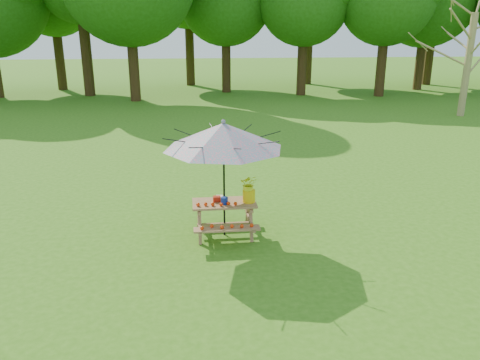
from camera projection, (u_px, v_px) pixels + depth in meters
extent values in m
plane|color=#356D14|center=(478.00, 278.00, 7.46)|extent=(120.00, 120.00, 0.00)
cylinder|color=olive|center=(467.00, 66.00, 20.79)|extent=(0.34, 0.34, 4.49)
cube|color=#946742|center=(224.00, 203.00, 8.85)|extent=(1.20, 0.62, 0.04)
cube|color=#946742|center=(227.00, 229.00, 8.42)|extent=(1.20, 0.22, 0.04)
cube|color=#946742|center=(222.00, 207.00, 9.46)|extent=(1.20, 0.22, 0.04)
cylinder|color=black|center=(224.00, 179.00, 8.70)|extent=(0.04, 0.04, 2.25)
cone|color=teal|center=(224.00, 136.00, 8.45)|extent=(2.58, 2.58, 0.48)
sphere|color=teal|center=(223.00, 122.00, 8.37)|extent=(0.08, 0.08, 0.08)
cube|color=#AF200E|center=(217.00, 199.00, 8.87)|extent=(0.14, 0.12, 0.10)
cylinder|color=navy|center=(225.00, 201.00, 8.74)|extent=(0.13, 0.13, 0.13)
cube|color=white|center=(220.00, 198.00, 8.98)|extent=(0.13, 0.13, 0.07)
cylinder|color=yellow|center=(249.00, 196.00, 8.82)|extent=(0.24, 0.24, 0.24)
imported|color=yellow|center=(249.00, 184.00, 8.75)|extent=(0.37, 0.33, 0.36)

